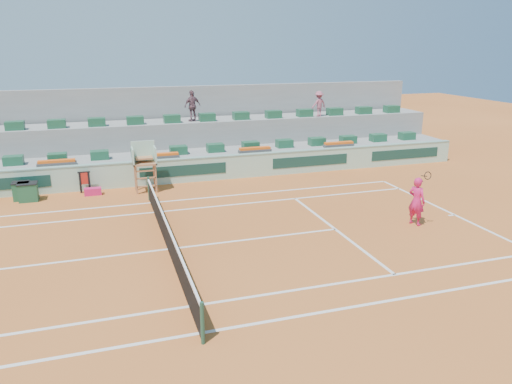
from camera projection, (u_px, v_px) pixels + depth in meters
The scene contains 18 objects.
ground at pixel (168, 249), 17.29m from camera, with size 90.00×90.00×0.00m, color #AC5421.
seating_tier_lower at pixel (139, 164), 26.88m from camera, with size 36.00×4.00×1.20m, color gray.
seating_tier_upper at pixel (136, 146), 28.14m from camera, with size 36.00×2.40×2.60m, color gray.
stadium_back_wall at pixel (133, 125), 29.35m from camera, with size 36.00×0.40×4.40m, color gray.
player_bag at pixel (93, 192), 23.41m from camera, with size 0.77×0.34×0.34m, color #D71C61.
spectator_mid at pixel (192, 106), 28.02m from camera, with size 1.02×0.42×1.74m, color #6F4A55.
spectator_right at pixel (319, 104), 29.95m from camera, with size 0.97×0.56×1.51m, color #A65366.
court_lines at pixel (168, 249), 17.29m from camera, with size 23.89×11.09×0.01m.
tennis_net at pixel (167, 235), 17.14m from camera, with size 0.10×11.97×1.10m.
advertising_hoarding at pixel (144, 173), 24.87m from camera, with size 36.00×0.34×1.26m.
umpire_chair at pixel (144, 160), 23.69m from camera, with size 1.10×0.90×2.40m.
seat_row_lower at pixel (140, 152), 25.83m from camera, with size 32.90×0.60×0.44m.
seat_row_upper at pixel (135, 120), 27.16m from camera, with size 32.90×0.60×0.44m.
flower_planters at pixel (111, 159), 24.69m from camera, with size 26.80×0.36×0.28m.
drink_cooler_a at pixel (28, 192), 22.48m from camera, with size 0.85×0.73×0.84m.
drink_cooler_b at pixel (22, 191), 22.62m from camera, with size 0.74×0.64×0.84m.
towel_rack at pixel (85, 180), 23.68m from camera, with size 0.57×0.09×1.03m.
tennis_player at pixel (417, 201), 19.39m from camera, with size 0.70×0.97×2.28m.
Camera 1 is at (-1.93, -16.16, 6.87)m, focal length 35.00 mm.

